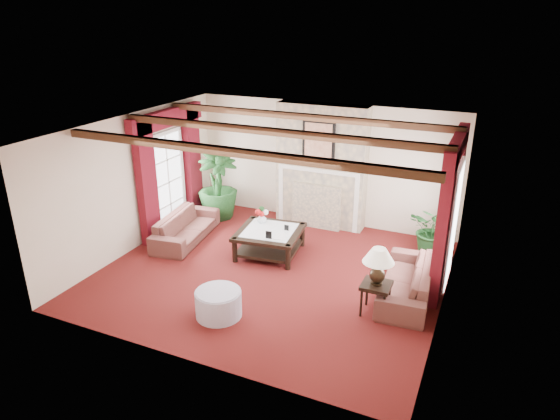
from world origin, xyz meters
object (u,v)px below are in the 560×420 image
at_px(side_table, 375,298).
at_px(sofa_right, 407,275).
at_px(ottoman, 218,304).
at_px(coffee_table, 270,242).
at_px(potted_palm, 219,199).
at_px(sofa_left, 185,223).

bearing_deg(side_table, sofa_right, 64.75).
bearing_deg(ottoman, coffee_table, 94.83).
distance_m(potted_palm, coffee_table, 2.27).
xyz_separation_m(sofa_left, potted_palm, (0.00, 1.36, 0.07)).
distance_m(sofa_right, ottoman, 3.16).
bearing_deg(sofa_left, sofa_right, -102.77).
bearing_deg(potted_palm, side_table, -29.80).
xyz_separation_m(sofa_right, side_table, (-0.35, -0.74, -0.12)).
xyz_separation_m(sofa_left, side_table, (4.33, -1.12, -0.11)).
height_order(sofa_right, ottoman, sofa_right).
bearing_deg(coffee_table, sofa_left, 176.40).
relative_size(potted_palm, coffee_table, 1.46).
distance_m(sofa_left, side_table, 4.47).
distance_m(potted_palm, ottoman, 4.13).
xyz_separation_m(sofa_left, coffee_table, (1.90, 0.12, -0.13)).
bearing_deg(coffee_table, ottoman, -92.27).
bearing_deg(ottoman, potted_palm, 120.45).
xyz_separation_m(potted_palm, side_table, (4.32, -2.48, -0.18)).
xyz_separation_m(sofa_right, potted_palm, (-4.67, 1.74, 0.06)).
relative_size(coffee_table, side_table, 2.29).
relative_size(sofa_left, coffee_table, 1.63).
height_order(sofa_right, coffee_table, sofa_right).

